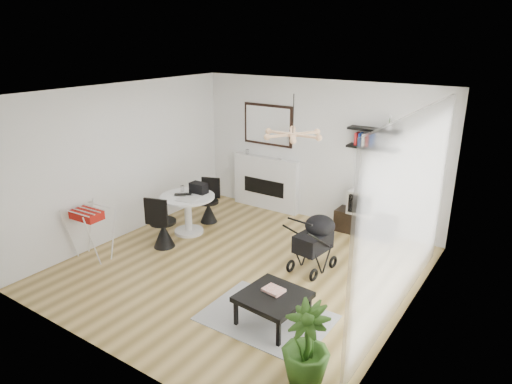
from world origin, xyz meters
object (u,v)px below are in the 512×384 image
Objects in this scene: crt_tv at (364,202)px; dining_table at (188,209)px; tv_console at (365,224)px; fireplace at (266,177)px; potted_plant at (306,344)px; coffee_table at (273,298)px; drying_rack at (91,232)px; stroller at (315,244)px.

crt_tv is 3.18m from dining_table.
tv_console is 2.19× the size of crt_tv.
fireplace is 2.37× the size of potted_plant.
coffee_table is (0.05, -3.24, 0.16)m from tv_console.
dining_table is at bearing -146.57° from crt_tv.
coffee_table is at bearing -28.45° from dining_table.
coffee_table is (3.36, 0.13, -0.10)m from drying_rack.
potted_plant is (0.87, -3.92, 0.25)m from tv_console.
coffee_table is at bearing -88.12° from crt_tv.
fireplace is 2.74m from stroller.
fireplace reaches higher than coffee_table.
potted_plant is at bearing -39.56° from coffee_table.
coffee_table is (2.28, -3.37, -0.32)m from fireplace.
drying_rack is (-3.31, -3.37, 0.26)m from tv_console.
tv_console is 1.69m from stroller.
crt_tv is 3.25m from coffee_table.
drying_rack is at bearing -107.18° from fireplace.
drying_rack is 4.22m from potted_plant.
dining_table is at bearing -171.11° from stroller.
drying_rack reaches higher than coffee_table.
drying_rack is at bearing 172.50° from potted_plant.
coffee_table is at bearing -0.42° from drying_rack.
fireplace reaches higher than stroller.
stroller is (3.13, 1.70, -0.05)m from drying_rack.
drying_rack is (-0.61, -1.62, -0.02)m from dining_table.
tv_console is 4.73m from drying_rack.
fireplace is 2.18m from crt_tv.
crt_tv is at bearing 103.29° from potted_plant.
drying_rack is (-3.25, -3.37, -0.16)m from crt_tv.
tv_console is 3.23m from dining_table.
drying_rack reaches higher than tv_console.
potted_plant is at bearing -58.07° from stroller.
crt_tv is at bearing 91.88° from coffee_table.
crt_tv is at bearing -3.31° from fireplace.
tv_console is 1.30× the size of coffee_table.
fireplace reaches higher than drying_rack.
fireplace is 5.10m from potted_plant.
dining_table is 3.13m from coffee_table.
dining_table is 2.53m from stroller.
potted_plant is (4.18, -0.55, -0.00)m from drying_rack.
tv_console is 1.19× the size of potted_plant.
coffee_table is 1.07m from potted_plant.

